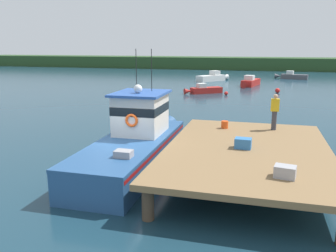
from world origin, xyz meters
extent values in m
plane|color=#193847|center=(0.00, 0.00, 0.00)|extent=(200.00, 200.00, 0.00)
cylinder|color=#4C3D2D|center=(2.20, -4.10, 0.50)|extent=(0.36, 0.36, 1.00)
cylinder|color=#4C3D2D|center=(2.20, 4.10, 0.50)|extent=(0.36, 0.36, 1.00)
cylinder|color=#4C3D2D|center=(7.40, 4.10, 0.50)|extent=(0.36, 0.36, 1.00)
cube|color=olive|center=(4.80, 0.00, 1.10)|extent=(6.00, 9.00, 0.20)
cube|color=#285184|center=(0.20, -0.12, 0.55)|extent=(2.52, 8.00, 1.10)
cone|color=#285184|center=(0.19, 4.78, 0.55)|extent=(1.10, 1.80, 1.10)
cube|color=#A31919|center=(0.20, -0.12, 1.00)|extent=(2.53, 7.84, 0.12)
cube|color=#285184|center=(0.20, -0.12, 1.16)|extent=(2.56, 8.00, 0.12)
cube|color=silver|center=(0.20, 1.08, 2.00)|extent=(1.90, 2.20, 1.80)
cube|color=black|center=(0.20, 1.08, 2.31)|extent=(1.92, 2.22, 0.36)
cube|color=#2D56A8|center=(0.20, 1.08, 2.95)|extent=(2.14, 2.50, 0.10)
sphere|color=white|center=(0.20, 0.78, 3.18)|extent=(0.36, 0.36, 0.36)
cylinder|color=black|center=(-0.15, 1.58, 3.90)|extent=(0.03, 0.03, 1.80)
cylinder|color=black|center=(0.55, 1.58, 3.90)|extent=(0.03, 0.03, 1.80)
cube|color=#939399|center=(0.75, -2.32, 1.28)|extent=(0.60, 0.44, 0.36)
torus|color=orange|center=(-0.19, -2.92, 1.16)|extent=(0.56, 0.56, 0.12)
torus|color=#EA5119|center=(0.20, -0.06, 2.00)|extent=(0.54, 0.10, 0.54)
cube|color=#9E9EA3|center=(5.98, -2.82, 1.38)|extent=(0.67, 0.54, 0.36)
cube|color=#3370B2|center=(4.63, -0.12, 1.39)|extent=(0.62, 0.47, 0.39)
cylinder|color=#E04C19|center=(3.62, 2.96, 1.37)|extent=(0.32, 0.32, 0.34)
cylinder|color=#383842|center=(5.80, 3.23, 1.63)|extent=(0.22, 0.22, 0.86)
cube|color=gold|center=(5.80, 3.23, 2.34)|extent=(0.36, 0.22, 0.56)
sphere|color=tan|center=(5.80, 3.23, 2.73)|extent=(0.20, 0.20, 0.20)
cube|color=red|center=(3.81, 31.79, 0.38)|extent=(2.26, 4.37, 0.76)
cone|color=red|center=(3.21, 29.25, 0.38)|extent=(0.98, 1.19, 0.76)
cube|color=silver|center=(3.64, 31.08, 1.04)|extent=(1.28, 1.26, 0.57)
cube|color=#4C4C51|center=(9.71, 42.22, 0.34)|extent=(3.91, 1.99, 0.68)
cone|color=#4C4C51|center=(7.43, 42.74, 0.34)|extent=(1.06, 0.87, 0.68)
cube|color=silver|center=(9.07, 42.37, 0.94)|extent=(1.12, 1.14, 0.51)
cube|color=red|center=(-0.43, 23.50, 0.30)|extent=(3.30, 2.78, 0.60)
cone|color=red|center=(-2.12, 22.30, 0.30)|extent=(1.02, 0.97, 0.60)
cube|color=silver|center=(-0.91, 23.17, 0.83)|extent=(1.16, 1.17, 0.45)
cube|color=white|center=(-1.78, 36.04, 0.40)|extent=(3.77, 4.36, 0.80)
cone|color=white|center=(-0.12, 38.24, 0.40)|extent=(1.30, 1.36, 0.80)
cube|color=silver|center=(-1.31, 36.66, 1.10)|extent=(1.56, 1.55, 0.60)
sphere|color=red|center=(1.73, 22.55, 0.19)|extent=(0.37, 0.37, 0.37)
sphere|color=red|center=(6.78, 25.57, 0.25)|extent=(0.51, 0.51, 0.51)
cube|color=#284723|center=(0.00, 62.00, 1.20)|extent=(120.00, 8.00, 2.40)
camera|label=1|loc=(5.19, -13.02, 4.98)|focal=37.64mm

